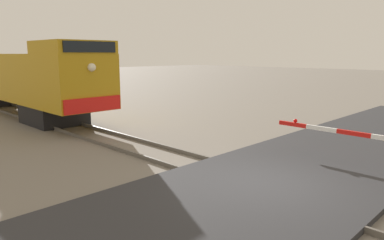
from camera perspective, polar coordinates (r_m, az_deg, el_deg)
name	(u,v)px	position (r m, az deg, el deg)	size (l,w,h in m)	color
ground_plane	(268,189)	(10.02, 12.14, -10.68)	(160.00, 160.00, 0.00)	slate
rail_track_left	(253,193)	(9.44, 9.75, -11.47)	(0.08, 80.00, 0.15)	#59544C
rail_track_right	(282,179)	(10.58, 14.28, -9.20)	(0.08, 80.00, 0.15)	#59544C
road_surface	(268,186)	(10.00, 12.15, -10.27)	(36.00, 5.48, 0.15)	#2D2D30
locomotive	(18,78)	(24.11, -26.11, 6.12)	(2.89, 18.20, 4.18)	black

